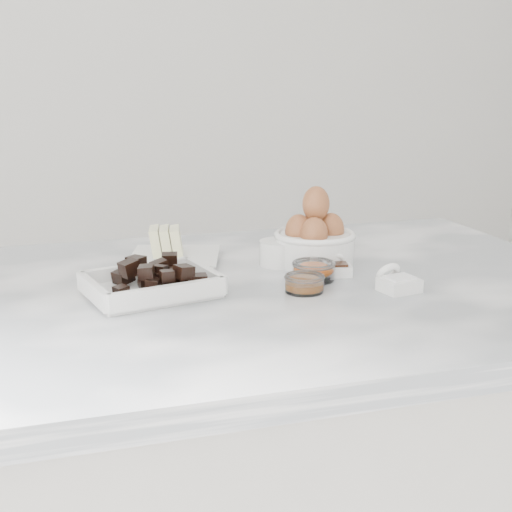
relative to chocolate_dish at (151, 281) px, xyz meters
The scene contains 9 objects.
marble_slab 0.17m from the chocolate_dish, ahead, with size 1.20×0.80×0.04m, color silver.
chocolate_dish is the anchor object (origin of this frame).
butter_plate 0.20m from the chocolate_dish, 69.70° to the left, with size 0.20×0.20×0.06m.
sugar_ramekin 0.28m from the chocolate_dish, 24.05° to the left, with size 0.08×0.08×0.04m.
egg_bowl 0.33m from the chocolate_dish, 18.04° to the left, with size 0.15×0.15×0.14m.
honey_bowl 0.24m from the chocolate_dish, 12.93° to the right, with size 0.07×0.07×0.03m.
zest_bowl 0.27m from the chocolate_dish, ahead, with size 0.07×0.07×0.03m.
vanilla_spoon 0.32m from the chocolate_dish, ahead, with size 0.06×0.07×0.04m.
salt_spoon 0.39m from the chocolate_dish, 13.24° to the right, with size 0.07×0.08×0.04m.
Camera 1 is at (-0.32, -1.08, 1.28)m, focal length 50.00 mm.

